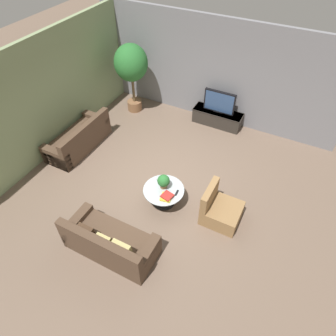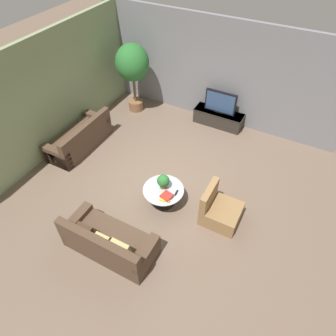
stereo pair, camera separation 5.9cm
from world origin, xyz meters
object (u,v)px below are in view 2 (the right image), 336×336
Objects in this scene: couch_by_wall at (80,139)px; potted_palm_tall at (132,65)px; coffee_table at (163,193)px; television at (221,102)px; media_console at (218,118)px; couch_near_entry at (109,242)px; potted_plant_tabletop at (163,181)px; armchair_wicker at (219,211)px.

potted_palm_tall is (0.36, 2.31, 1.23)m from couch_by_wall.
coffee_table is at bearing -48.50° from potted_palm_tall.
coffee_table is 0.48× the size of couch_by_wall.
television is 1.00× the size of coffee_table.
potted_palm_tall is at bearing -169.87° from media_console.
couch_near_entry is at bearing -94.20° from media_console.
television reaches higher than media_console.
couch_near_entry is 5.33× the size of potted_plant_tabletop.
television is 3.40m from potted_plant_tabletop.
coffee_table is at bearing -102.75° from couch_near_entry.
media_console is 3.54m from armchair_wicker.
couch_by_wall is 3.50m from couch_near_entry.
armchair_wicker is 1.39m from potted_plant_tabletop.
armchair_wicker is (1.29, -3.30, 0.03)m from media_console.
potted_palm_tall reaches higher than potted_plant_tabletop.
armchair_wicker reaches higher than potted_plant_tabletop.
potted_plant_tabletop is (-0.04, 0.07, 0.33)m from coffee_table.
couch_near_entry reaches higher than potted_plant_tabletop.
couch_near_entry is at bearing 49.05° from couch_by_wall.
couch_near_entry reaches higher than coffee_table.
television reaches higher than couch_near_entry.
media_console is at bearing 21.37° from armchair_wicker.
coffee_table is 0.44× the size of potted_palm_tall.
potted_plant_tabletop is at bearing 94.23° from armchair_wicker.
potted_palm_tall is (-2.65, 2.99, 1.20)m from coffee_table.
media_console is at bearing 90.00° from television.
couch_near_entry reaches higher than media_console.
potted_palm_tall is at bearing -63.62° from couch_near_entry.
potted_palm_tall is (-2.66, -0.47, 1.27)m from media_console.
media_console is at bearing -94.20° from couch_near_entry.
media_console is 1.60× the size of television.
potted_palm_tall reaches higher than couch_by_wall.
couch_by_wall is 3.06m from potted_plant_tabletop.
armchair_wicker is at bearing 4.23° from potted_plant_tabletop.
couch_by_wall is (-3.02, -2.78, -0.50)m from television.
potted_palm_tall reaches higher than television.
television is 2.68× the size of potted_plant_tabletop.
couch_by_wall reaches higher than coffee_table.
potted_palm_tall is at bearing 54.42° from armchair_wicker.
couch_near_entry is 5.29m from potted_palm_tall.
coffee_table is 1.31m from armchair_wicker.
couch_by_wall is at bearing -137.32° from television.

